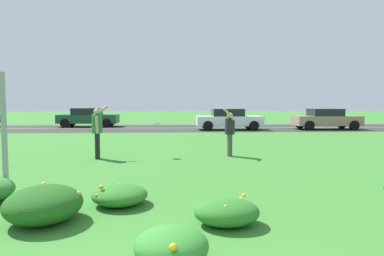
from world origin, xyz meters
TOP-DOWN VIEW (x-y plane):
  - ground_plane at (0.00, 11.83)m, footprint 120.00×120.00m
  - highway_strip at (0.00, 23.66)m, footprint 120.00×7.50m
  - highway_center_stripe at (0.00, 23.66)m, footprint 120.00×0.16m
  - daylily_clump_mid_left at (1.18, 3.33)m, footprint 1.02×0.85m
  - daylily_clump_mid_center at (-1.68, 3.59)m, footprint 1.19×1.30m
  - daylily_clump_front_center at (-0.63, 4.47)m, footprint 1.02×1.05m
  - daylily_clump_near_camera at (0.35, 2.05)m, footprint 0.88×0.85m
  - sign_post_near_path at (-2.99, 5.11)m, footprint 0.07×0.10m
  - person_thrower_green_shirt at (-2.21, 9.81)m, footprint 0.54×0.51m
  - person_catcher_dark_shirt at (2.30, 10.15)m, footprint 0.43×0.51m
  - frisbee_white at (-0.25, 10.18)m, footprint 0.27×0.26m
  - car_dark_green_center_left at (-6.36, 25.35)m, footprint 4.50×2.00m
  - car_white_center_right at (4.09, 21.97)m, footprint 4.50×2.00m
  - car_tan_rightmost at (10.97, 21.97)m, footprint 4.50×2.00m

SIDE VIEW (x-z plane):
  - ground_plane at x=0.00m, z-range 0.00..0.00m
  - highway_strip at x=0.00m, z-range 0.00..0.01m
  - highway_center_stripe at x=0.00m, z-range 0.01..0.01m
  - daylily_clump_front_center at x=-0.63m, z-range -0.02..0.40m
  - daylily_clump_mid_left at x=1.18m, z-range -0.02..0.43m
  - daylily_clump_near_camera at x=0.35m, z-range 0.00..0.45m
  - daylily_clump_mid_center at x=-1.68m, z-range 0.00..0.58m
  - car_dark_green_center_left at x=-6.36m, z-range 0.01..1.46m
  - car_white_center_right at x=4.09m, z-range 0.01..1.46m
  - car_tan_rightmost at x=10.97m, z-range 0.01..1.46m
  - person_catcher_dark_shirt at x=2.30m, z-range 0.07..1.77m
  - person_thrower_green_shirt at x=-2.21m, z-range 0.11..1.92m
  - frisbee_white at x=-0.25m, z-range 1.09..1.22m
  - sign_post_near_path at x=-2.99m, z-range 0.00..2.49m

